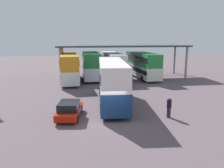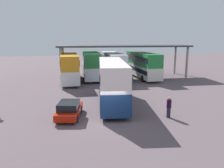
# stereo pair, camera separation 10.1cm
# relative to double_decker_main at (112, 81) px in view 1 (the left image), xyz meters

# --- Properties ---
(ground_plane) EXTENTS (140.00, 140.00, 0.00)m
(ground_plane) POSITION_rel_double_decker_main_xyz_m (-1.32, -4.66, -2.33)
(ground_plane) COLOR #5C4D52
(double_decker_main) EXTENTS (3.99, 10.53, 4.25)m
(double_decker_main) POSITION_rel_double_decker_main_xyz_m (0.00, 0.00, 0.00)
(double_decker_main) COLOR navy
(double_decker_main) RESTS_ON ground_plane
(parked_hatchback) EXTENTS (2.47, 4.03, 1.35)m
(parked_hatchback) POSITION_rel_double_decker_main_xyz_m (-4.27, -3.04, -1.65)
(parked_hatchback) COLOR #AF1A07
(parked_hatchback) RESTS_ON ground_plane
(double_decker_near_canopy) EXTENTS (2.58, 11.36, 4.15)m
(double_decker_near_canopy) POSITION_rel_double_decker_main_xyz_m (-3.80, 12.90, -0.05)
(double_decker_near_canopy) COLOR white
(double_decker_near_canopy) RESTS_ON ground_plane
(double_decker_mid_row) EXTENTS (3.14, 10.99, 4.27)m
(double_decker_mid_row) POSITION_rel_double_decker_main_xyz_m (-0.26, 15.02, 0.01)
(double_decker_mid_row) COLOR silver
(double_decker_mid_row) RESTS_ON ground_plane
(double_decker_far_right) EXTENTS (2.86, 10.69, 4.09)m
(double_decker_far_right) POSITION_rel_double_decker_main_xyz_m (3.32, 14.31, -0.08)
(double_decker_far_right) COLOR navy
(double_decker_far_right) RESTS_ON ground_plane
(double_decker_end_of_row) EXTENTS (2.63, 10.72, 4.14)m
(double_decker_end_of_row) POSITION_rel_double_decker_main_xyz_m (8.10, 13.36, -0.05)
(double_decker_end_of_row) COLOR silver
(double_decker_end_of_row) RESTS_ON ground_plane
(depot_canopy) EXTENTS (21.76, 7.13, 5.33)m
(depot_canopy) POSITION_rel_double_decker_main_xyz_m (5.20, 14.44, 2.66)
(depot_canopy) COLOR #33353A
(depot_canopy) RESTS_ON ground_plane
(pedestrian_waiting) EXTENTS (0.38, 0.38, 1.76)m
(pedestrian_waiting) POSITION_rel_double_decker_main_xyz_m (3.71, -4.84, -1.45)
(pedestrian_waiting) COLOR #262633
(pedestrian_waiting) RESTS_ON ground_plane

